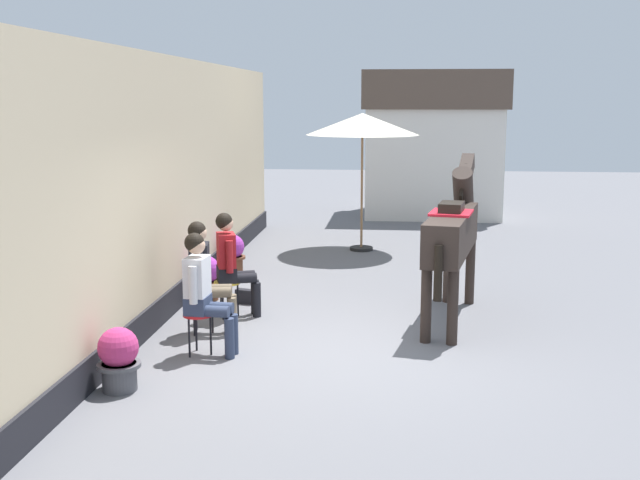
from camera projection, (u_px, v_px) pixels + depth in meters
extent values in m
plane|color=slate|center=(358.00, 287.00, 11.90)|extent=(40.00, 40.00, 0.00)
cube|color=#CCB793|center=(162.00, 185.00, 10.38)|extent=(0.30, 14.00, 3.40)
cube|color=black|center=(168.00, 296.00, 10.65)|extent=(0.34, 14.00, 0.36)
cube|color=silver|center=(432.00, 162.00, 19.11)|extent=(3.20, 2.40, 2.60)
cube|color=brown|center=(434.00, 90.00, 18.80)|extent=(3.40, 2.60, 0.90)
cylinder|color=red|center=(198.00, 314.00, 8.68)|extent=(0.34, 0.34, 0.03)
cylinder|color=black|center=(211.00, 336.00, 8.70)|extent=(0.02, 0.02, 0.45)
cylinder|color=black|center=(196.00, 332.00, 8.85)|extent=(0.02, 0.02, 0.45)
cylinder|color=black|center=(189.00, 338.00, 8.62)|extent=(0.02, 0.02, 0.45)
cube|color=#2D3851|center=(198.00, 304.00, 8.66)|extent=(0.26, 0.33, 0.20)
cube|color=silver|center=(197.00, 276.00, 8.61)|extent=(0.24, 0.35, 0.44)
sphere|color=tan|center=(196.00, 245.00, 8.54)|extent=(0.20, 0.20, 0.20)
sphere|color=black|center=(194.00, 243.00, 8.54)|extent=(0.22, 0.22, 0.22)
cylinder|color=#2D3851|center=(217.00, 308.00, 8.72)|extent=(0.39, 0.15, 0.13)
cylinder|color=#2D3851|center=(233.00, 334.00, 8.74)|extent=(0.11, 0.11, 0.46)
cylinder|color=#2D3851|center=(212.00, 311.00, 8.56)|extent=(0.39, 0.15, 0.13)
cylinder|color=#2D3851|center=(229.00, 338.00, 8.59)|extent=(0.11, 0.11, 0.46)
cylinder|color=silver|center=(205.00, 277.00, 8.80)|extent=(0.09, 0.09, 0.42)
cylinder|color=silver|center=(193.00, 285.00, 8.42)|extent=(0.09, 0.09, 0.42)
cylinder|color=black|center=(200.00, 296.00, 9.48)|extent=(0.34, 0.34, 0.03)
cylinder|color=black|center=(212.00, 315.00, 9.53)|extent=(0.02, 0.02, 0.45)
cylinder|color=black|center=(196.00, 313.00, 9.64)|extent=(0.02, 0.02, 0.45)
cylinder|color=black|center=(194.00, 318.00, 9.40)|extent=(0.02, 0.02, 0.45)
cube|color=brown|center=(200.00, 287.00, 9.46)|extent=(0.29, 0.35, 0.20)
cube|color=black|center=(199.00, 261.00, 9.40)|extent=(0.27, 0.37, 0.44)
sphere|color=tan|center=(199.00, 233.00, 9.34)|extent=(0.20, 0.20, 0.20)
sphere|color=black|center=(197.00, 230.00, 9.33)|extent=(0.22, 0.22, 0.22)
cylinder|color=brown|center=(216.00, 289.00, 9.56)|extent=(0.40, 0.19, 0.13)
cylinder|color=brown|center=(232.00, 313.00, 9.62)|extent=(0.11, 0.11, 0.46)
cylinder|color=brown|center=(215.00, 292.00, 9.40)|extent=(0.40, 0.19, 0.13)
cylinder|color=brown|center=(232.00, 316.00, 9.46)|extent=(0.11, 0.11, 0.46)
cylinder|color=black|center=(203.00, 262.00, 9.61)|extent=(0.09, 0.09, 0.42)
cylinder|color=black|center=(200.00, 269.00, 9.22)|extent=(0.09, 0.09, 0.42)
cylinder|color=gold|center=(227.00, 283.00, 10.19)|extent=(0.34, 0.34, 0.03)
cylinder|color=black|center=(238.00, 300.00, 10.26)|extent=(0.02, 0.02, 0.45)
cylinder|color=black|center=(221.00, 298.00, 10.33)|extent=(0.02, 0.02, 0.45)
cylinder|color=black|center=(223.00, 303.00, 10.10)|extent=(0.02, 0.02, 0.45)
cube|color=black|center=(227.00, 274.00, 10.17)|extent=(0.33, 0.38, 0.20)
cube|color=maroon|center=(226.00, 250.00, 10.11)|extent=(0.32, 0.39, 0.44)
sphere|color=tan|center=(226.00, 223.00, 10.05)|extent=(0.20, 0.20, 0.20)
sphere|color=black|center=(224.00, 221.00, 10.04)|extent=(0.22, 0.22, 0.22)
cylinder|color=black|center=(240.00, 276.00, 10.29)|extent=(0.40, 0.25, 0.13)
cylinder|color=black|center=(255.00, 297.00, 10.39)|extent=(0.11, 0.11, 0.46)
cylinder|color=black|center=(242.00, 278.00, 10.14)|extent=(0.40, 0.25, 0.13)
cylinder|color=black|center=(257.00, 300.00, 10.24)|extent=(0.11, 0.11, 0.46)
cylinder|color=maroon|center=(226.00, 251.00, 10.31)|extent=(0.09, 0.09, 0.42)
cylinder|color=maroon|center=(230.00, 257.00, 9.93)|extent=(0.09, 0.09, 0.42)
cube|color=#2D231E|center=(452.00, 233.00, 9.86)|extent=(0.85, 2.24, 0.52)
cylinder|color=#2D231E|center=(448.00, 271.00, 10.95)|extent=(0.13, 0.13, 0.90)
cylinder|color=#2D231E|center=(470.00, 272.00, 10.86)|extent=(0.13, 0.13, 0.90)
cylinder|color=#2D231E|center=(426.00, 305.00, 9.12)|extent=(0.13, 0.13, 0.90)
cylinder|color=#2D231E|center=(453.00, 307.00, 9.04)|extent=(0.13, 0.13, 0.90)
cylinder|color=#2D231E|center=(463.00, 192.00, 10.92)|extent=(0.39, 0.67, 0.73)
cube|color=#2D231E|center=(467.00, 168.00, 11.19)|extent=(0.28, 0.55, 0.40)
cube|color=black|center=(463.00, 182.00, 10.88)|extent=(0.16, 0.63, 0.48)
cylinder|color=black|center=(438.00, 273.00, 8.83)|extent=(0.12, 0.12, 0.65)
cube|color=red|center=(451.00, 213.00, 9.71)|extent=(0.60, 0.68, 0.03)
cube|color=black|center=(451.00, 207.00, 9.70)|extent=(0.36, 0.48, 0.12)
cylinder|color=#4C4C51|center=(120.00, 377.00, 7.66)|extent=(0.34, 0.34, 0.28)
cylinder|color=#4C4C51|center=(119.00, 365.00, 7.64)|extent=(0.43, 0.43, 0.04)
sphere|color=#B22D66|center=(118.00, 347.00, 7.60)|extent=(0.40, 0.40, 0.40)
cylinder|color=brown|center=(206.00, 290.00, 11.12)|extent=(0.34, 0.34, 0.28)
cylinder|color=brown|center=(206.00, 282.00, 11.10)|extent=(0.43, 0.43, 0.04)
sphere|color=purple|center=(206.00, 270.00, 11.07)|extent=(0.40, 0.40, 0.40)
cylinder|color=brown|center=(233.00, 264.00, 12.85)|extent=(0.34, 0.34, 0.28)
cylinder|color=brown|center=(232.00, 257.00, 12.83)|extent=(0.43, 0.43, 0.04)
sphere|color=purple|center=(232.00, 247.00, 12.80)|extent=(0.40, 0.40, 0.40)
cylinder|color=black|center=(361.00, 248.00, 14.81)|extent=(0.44, 0.44, 0.06)
cylinder|color=olive|center=(362.00, 193.00, 14.62)|extent=(0.04, 0.04, 2.20)
cone|color=beige|center=(362.00, 124.00, 14.39)|extent=(2.10, 2.10, 0.40)
cube|color=black|center=(246.00, 296.00, 10.93)|extent=(0.30, 0.19, 0.20)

